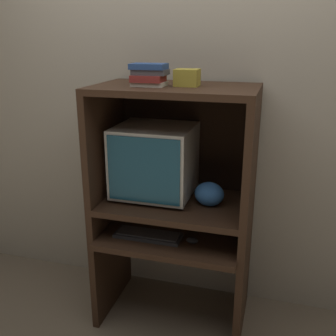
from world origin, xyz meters
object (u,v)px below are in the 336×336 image
Objects in this scene: book_stack at (149,75)px; keyboard at (148,235)px; mouse at (192,240)px; snack_bag at (209,194)px; crt_monitor at (155,160)px; storage_box at (187,78)px.

keyboard is at bearing -86.61° from book_stack.
snack_bag is at bearing 60.33° from mouse.
crt_monitor is at bearing 147.18° from mouse.
mouse is at bearing -32.82° from crt_monitor.
snack_bag is 0.89× the size of book_stack.
storage_box is at bearing 35.06° from keyboard.
keyboard is at bearing -159.72° from snack_bag.
storage_box is (-0.14, 0.01, 0.65)m from snack_bag.
book_stack is (-0.27, 0.07, 0.91)m from mouse.
snack_bag reaches higher than mouse.
book_stack is at bearing 93.39° from keyboard.
snack_bag is 1.34× the size of storage_box.
crt_monitor is at bearing 95.65° from book_stack.
mouse is 0.37× the size of book_stack.
mouse is at bearing -14.17° from book_stack.
crt_monitor is 0.53m from book_stack.
keyboard is at bearing -179.20° from mouse.
crt_monitor is 2.39× the size of book_stack.
keyboard is 0.93m from storage_box.
storage_box reaches higher than keyboard.
mouse is (0.28, -0.18, -0.40)m from crt_monitor.
crt_monitor reaches higher than mouse.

